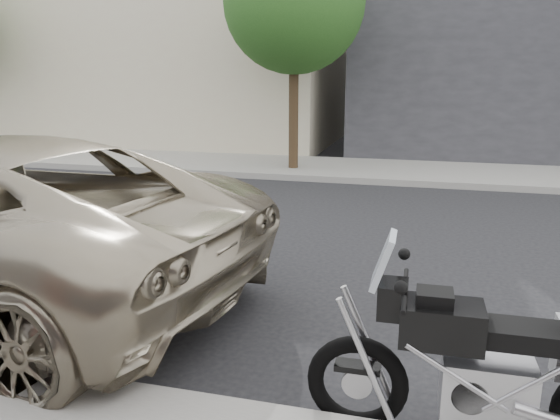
# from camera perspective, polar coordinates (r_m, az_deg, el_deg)

# --- Properties ---
(ground) EXTENTS (120.00, 120.00, 0.00)m
(ground) POSITION_cam_1_polar(r_m,az_deg,el_deg) (7.92, 5.39, -4.40)
(ground) COLOR black
(ground) RESTS_ON ground
(far_sidewalk) EXTENTS (44.00, 3.00, 0.15)m
(far_sidewalk) POSITION_cam_1_polar(r_m,az_deg,el_deg) (14.18, 9.77, 4.08)
(far_sidewalk) COLOR gray
(far_sidewalk) RESTS_ON ground
(far_building_cream) EXTENTS (14.00, 11.00, 8.00)m
(far_building_cream) POSITION_cam_1_polar(r_m,az_deg,el_deg) (23.31, -11.73, 17.58)
(far_building_cream) COLOR beige
(far_building_cream) RESTS_ON ground
(street_tree_mid) EXTENTS (3.40, 3.40, 5.70)m
(street_tree_mid) POSITION_cam_1_polar(r_m,az_deg,el_deg) (13.88, 1.49, 20.91)
(street_tree_mid) COLOR #392A1A
(street_tree_mid) RESTS_ON far_sidewalk
(motorcycle) EXTENTS (2.36, 0.77, 1.49)m
(motorcycle) POSITION_cam_1_polar(r_m,az_deg,el_deg) (4.06, 22.46, -14.54)
(motorcycle) COLOR black
(motorcycle) RESTS_ON ground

